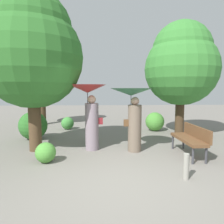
# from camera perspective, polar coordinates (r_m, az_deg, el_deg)

# --- Properties ---
(ground_plane) EXTENTS (40.00, 40.00, 0.00)m
(ground_plane) POSITION_cam_1_polar(r_m,az_deg,el_deg) (4.43, 1.85, -18.36)
(ground_plane) COLOR slate
(person_left) EXTENTS (1.11, 1.11, 1.98)m
(person_left) POSITION_cam_1_polar(r_m,az_deg,el_deg) (6.30, -6.18, 1.79)
(person_left) COLOR gray
(person_left) RESTS_ON ground
(person_right) EXTENTS (1.22, 1.22, 1.88)m
(person_right) POSITION_cam_1_polar(r_m,az_deg,el_deg) (6.12, 5.67, 1.47)
(person_right) COLOR #6B5B4C
(person_right) RESTS_ON ground
(park_bench) EXTENTS (0.54, 1.51, 0.83)m
(park_bench) POSITION_cam_1_polar(r_m,az_deg,el_deg) (6.22, 20.86, -6.55)
(park_bench) COLOR #38383D
(park_bench) RESTS_ON ground
(tree_near_left) EXTENTS (2.94, 2.94, 4.67)m
(tree_near_left) POSITION_cam_1_polar(r_m,az_deg,el_deg) (6.66, -21.15, 15.76)
(tree_near_left) COLOR #4C3823
(tree_near_left) RESTS_ON ground
(tree_near_right) EXTENTS (2.91, 2.91, 4.52)m
(tree_near_right) POSITION_cam_1_polar(r_m,az_deg,el_deg) (8.93, 18.52, 12.59)
(tree_near_right) COLOR #42301E
(tree_near_right) RESTS_ON ground
(tree_mid_left) EXTENTS (2.39, 2.39, 4.56)m
(tree_mid_left) POSITION_cam_1_polar(r_m,az_deg,el_deg) (11.44, -19.06, 12.10)
(tree_mid_left) COLOR #42301E
(tree_mid_left) RESTS_ON ground
(bush_path_left) EXTENTS (0.52, 0.52, 0.52)m
(bush_path_left) POSITION_cam_1_polar(r_m,az_deg,el_deg) (5.59, -17.77, -10.56)
(bush_path_left) COLOR #4C9338
(bush_path_left) RESTS_ON ground
(bush_path_right) EXTENTS (0.58, 0.58, 0.58)m
(bush_path_right) POSITION_cam_1_polar(r_m,az_deg,el_deg) (9.79, -12.11, -3.03)
(bush_path_right) COLOR #428C3D
(bush_path_right) RESTS_ON ground
(bush_behind_bench) EXTENTS (0.83, 0.83, 0.83)m
(bush_behind_bench) POSITION_cam_1_polar(r_m,az_deg,el_deg) (9.44, 11.67, -2.59)
(bush_behind_bench) COLOR #4C9338
(bush_behind_bench) RESTS_ON ground
(bush_far_side) EXTENTS (1.03, 1.03, 1.03)m
(bush_far_side) POSITION_cam_1_polar(r_m,az_deg,el_deg) (8.21, -20.86, -3.48)
(bush_far_side) COLOR #2D6B28
(bush_far_side) RESTS_ON ground
(path_marker_post) EXTENTS (0.12, 0.12, 0.54)m
(path_marker_post) POSITION_cam_1_polar(r_m,az_deg,el_deg) (4.66, 19.69, -13.90)
(path_marker_post) COLOR gray
(path_marker_post) RESTS_ON ground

